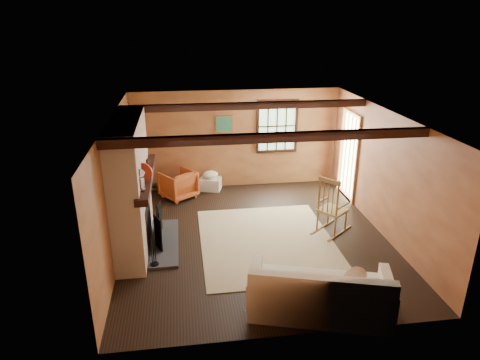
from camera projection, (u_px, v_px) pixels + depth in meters
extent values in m
plane|color=black|center=(255.00, 237.00, 8.30)|extent=(5.50, 5.50, 0.00)
cube|color=#AF6B3E|center=(236.00, 139.00, 10.41)|extent=(5.00, 0.02, 2.40)
cube|color=#AF6B3E|center=(293.00, 258.00, 5.33)|extent=(5.00, 0.02, 2.40)
cube|color=#AF6B3E|center=(116.00, 187.00, 7.55)|extent=(0.02, 5.50, 2.40)
cube|color=#AF6B3E|center=(384.00, 173.00, 8.19)|extent=(0.02, 5.50, 2.40)
cube|color=silver|center=(257.00, 115.00, 7.44)|extent=(5.00, 5.50, 0.02)
cube|color=black|center=(270.00, 138.00, 6.35)|extent=(5.00, 0.12, 0.14)
cube|color=black|center=(246.00, 106.00, 8.57)|extent=(5.00, 0.12, 0.14)
cube|color=black|center=(277.00, 126.00, 10.40)|extent=(1.02, 0.06, 1.32)
cube|color=#A2C99A|center=(277.00, 126.00, 10.43)|extent=(0.90, 0.01, 1.20)
cube|color=black|center=(277.00, 126.00, 10.41)|extent=(0.90, 0.03, 0.02)
cube|color=brown|center=(349.00, 156.00, 9.83)|extent=(0.06, 1.00, 2.06)
cube|color=#A2C99A|center=(350.00, 156.00, 9.83)|extent=(0.01, 0.80, 1.85)
cube|color=brown|center=(224.00, 124.00, 10.20)|extent=(0.42, 0.03, 0.42)
cube|color=#246C5E|center=(224.00, 124.00, 10.18)|extent=(0.36, 0.01, 0.36)
cube|color=#AC5542|center=(131.00, 186.00, 7.58)|extent=(0.50, 2.20, 2.40)
cube|color=black|center=(138.00, 224.00, 7.86)|extent=(0.38, 1.00, 0.85)
cube|color=#323337|center=(164.00, 242.00, 8.07)|extent=(0.55, 1.80, 0.05)
cube|color=black|center=(146.00, 177.00, 7.56)|extent=(0.22, 2.30, 0.12)
cube|color=black|center=(158.00, 233.00, 7.69)|extent=(0.15, 0.29, 0.63)
cube|color=black|center=(159.00, 225.00, 7.99)|extent=(0.06, 0.32, 0.63)
cube|color=black|center=(159.00, 217.00, 8.29)|extent=(0.08, 0.31, 0.63)
cylinder|color=black|center=(154.00, 264.00, 7.30)|extent=(0.15, 0.15, 0.02)
cylinder|color=black|center=(151.00, 250.00, 7.17)|extent=(0.01, 0.01, 0.60)
cylinder|color=black|center=(153.00, 249.00, 7.20)|extent=(0.01, 0.01, 0.60)
cylinder|color=black|center=(155.00, 248.00, 7.23)|extent=(0.01, 0.01, 0.60)
cylinder|color=white|center=(141.00, 184.00, 6.77)|extent=(0.11, 0.11, 0.24)
sphere|color=white|center=(140.00, 173.00, 6.70)|extent=(0.13, 0.13, 0.13)
cylinder|color=#A92913|center=(143.00, 172.00, 7.16)|extent=(0.32, 0.13, 0.33)
cube|color=black|center=(145.00, 171.00, 7.52)|extent=(0.23, 0.16, 0.12)
cylinder|color=black|center=(147.00, 162.00, 8.03)|extent=(0.07, 0.07, 0.09)
cylinder|color=black|center=(147.00, 162.00, 8.03)|extent=(0.07, 0.07, 0.08)
cube|color=tan|center=(267.00, 241.00, 8.14)|extent=(2.50, 3.00, 0.01)
cube|color=#A38F4F|center=(332.00, 210.00, 8.39)|extent=(0.66, 0.67, 0.05)
cube|color=brown|center=(330.00, 181.00, 8.01)|extent=(0.33, 0.39, 0.08)
cylinder|color=brown|center=(346.00, 220.00, 8.48)|extent=(0.04, 0.04, 0.44)
cylinder|color=brown|center=(328.00, 214.00, 8.73)|extent=(0.04, 0.04, 0.44)
cylinder|color=brown|center=(335.00, 227.00, 8.20)|extent=(0.04, 0.04, 0.44)
cylinder|color=brown|center=(317.00, 221.00, 8.46)|extent=(0.04, 0.04, 0.44)
cylinder|color=brown|center=(338.00, 200.00, 8.00)|extent=(0.04, 0.04, 0.75)
cylinder|color=brown|center=(319.00, 194.00, 8.25)|extent=(0.04, 0.04, 0.75)
cylinder|color=brown|center=(333.00, 199.00, 8.07)|extent=(0.02, 0.02, 0.62)
cylinder|color=brown|center=(328.00, 198.00, 8.13)|extent=(0.02, 0.02, 0.62)
cylinder|color=brown|center=(324.00, 196.00, 8.19)|extent=(0.02, 0.02, 0.62)
cube|color=brown|center=(343.00, 206.00, 8.19)|extent=(0.35, 0.30, 0.03)
cube|color=brown|center=(323.00, 199.00, 8.47)|extent=(0.35, 0.30, 0.03)
cube|color=brown|center=(340.00, 233.00, 8.42)|extent=(0.68, 0.57, 0.03)
cube|color=brown|center=(322.00, 227.00, 8.67)|extent=(0.68, 0.57, 0.03)
cube|color=white|center=(319.00, 298.00, 6.18)|extent=(2.14, 1.41, 0.43)
cube|color=white|center=(321.00, 294.00, 5.72)|extent=(1.93, 0.70, 0.54)
cube|color=white|center=(255.00, 281.00, 6.24)|extent=(0.38, 0.89, 0.39)
cube|color=white|center=(387.00, 292.00, 5.98)|extent=(0.38, 0.89, 0.39)
ellipsoid|color=white|center=(355.00, 278.00, 6.08)|extent=(0.38, 0.22, 0.35)
cylinder|color=brown|center=(155.00, 189.00, 10.42)|extent=(0.38, 0.11, 0.11)
cylinder|color=brown|center=(160.00, 189.00, 10.44)|extent=(0.38, 0.11, 0.11)
cylinder|color=brown|center=(165.00, 189.00, 10.46)|extent=(0.38, 0.11, 0.11)
cylinder|color=brown|center=(155.00, 185.00, 10.38)|extent=(0.38, 0.11, 0.11)
cylinder|color=brown|center=(160.00, 185.00, 10.40)|extent=(0.38, 0.11, 0.11)
cylinder|color=brown|center=(165.00, 185.00, 10.42)|extent=(0.38, 0.11, 0.11)
cube|color=white|center=(210.00, 184.00, 10.52)|extent=(0.59, 0.51, 0.30)
ellipsoid|color=white|center=(210.00, 175.00, 10.43)|extent=(0.42, 0.36, 0.19)
imported|color=#BF6026|center=(178.00, 184.00, 10.00)|extent=(0.99, 0.99, 0.66)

